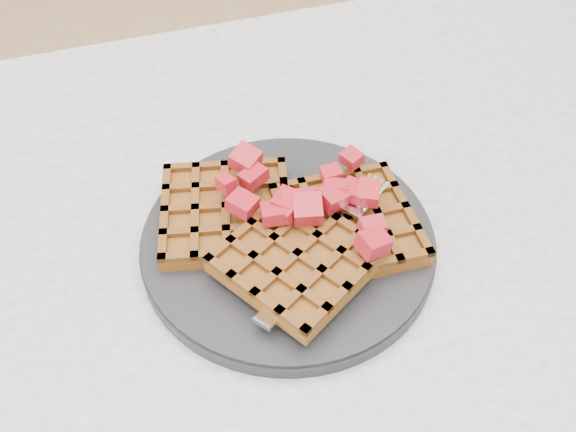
{
  "coord_description": "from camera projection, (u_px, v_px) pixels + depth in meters",
  "views": [
    {
      "loc": [
        -0.26,
        -0.3,
        1.18
      ],
      "look_at": [
        -0.15,
        0.03,
        0.79
      ],
      "focal_mm": 40.0,
      "sensor_mm": 36.0,
      "label": 1
    }
  ],
  "objects": [
    {
      "name": "waffles",
      "position": [
        290.0,
        229.0,
        0.54
      ],
      "size": [
        0.22,
        0.21,
        0.03
      ],
      "color": "brown",
      "rests_on": "plate"
    },
    {
      "name": "plate",
      "position": [
        288.0,
        241.0,
        0.55
      ],
      "size": [
        0.25,
        0.25,
        0.02
      ],
      "primitive_type": "cylinder",
      "color": "black",
      "rests_on": "table"
    },
    {
      "name": "table",
      "position": [
        441.0,
        304.0,
        0.66
      ],
      "size": [
        1.2,
        0.8,
        0.75
      ],
      "color": "silver",
      "rests_on": "ground"
    },
    {
      "name": "strawberry_pile",
      "position": [
        288.0,
        204.0,
        0.52
      ],
      "size": [
        0.15,
        0.15,
        0.02
      ],
      "primitive_type": null,
      "color": "maroon",
      "rests_on": "waffles"
    },
    {
      "name": "fork",
      "position": [
        332.0,
        246.0,
        0.53
      ],
      "size": [
        0.16,
        0.13,
        0.02
      ],
      "primitive_type": null,
      "rotation": [
        0.0,
        0.0,
        -0.93
      ],
      "color": "silver",
      "rests_on": "plate"
    }
  ]
}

